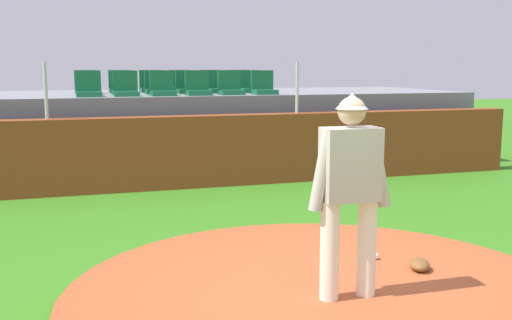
{
  "coord_description": "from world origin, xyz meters",
  "views": [
    {
      "loc": [
        -2.15,
        -4.79,
        2.21
      ],
      "look_at": [
        0.0,
        2.11,
        1.09
      ],
      "focal_mm": 42.0,
      "sensor_mm": 36.0,
      "label": 1
    }
  ],
  "objects_px": {
    "pitcher": "(350,181)",
    "fielding_glove": "(419,265)",
    "stadium_chair_4": "(230,87)",
    "stadium_chair_6": "(89,87)",
    "stadium_chair_14": "(151,85)",
    "stadium_chair_8": "(157,86)",
    "stadium_chair_16": "(211,85)",
    "stadium_chair_9": "(188,86)",
    "stadium_chair_12": "(86,86)",
    "stadium_chair_2": "(163,88)",
    "stadium_chair_11": "(251,86)",
    "stadium_chair_1": "(126,88)",
    "stadium_chair_7": "(123,87)",
    "stadium_chair_5": "(264,87)",
    "stadium_chair_10": "(219,86)",
    "stadium_chair_3": "(198,88)",
    "stadium_chair_15": "(180,85)",
    "stadium_chair_0": "(89,89)",
    "stadium_chair_17": "(238,84)",
    "baseball": "(375,256)",
    "stadium_chair_13": "(120,86)"
  },
  "relations": [
    {
      "from": "pitcher",
      "to": "fielding_glove",
      "type": "xyz_separation_m",
      "value": [
        1.01,
        0.43,
        -0.99
      ]
    },
    {
      "from": "stadium_chair_4",
      "to": "stadium_chair_6",
      "type": "height_order",
      "value": "same"
    },
    {
      "from": "stadium_chair_14",
      "to": "fielding_glove",
      "type": "bearing_deg",
      "value": 99.62
    },
    {
      "from": "stadium_chair_8",
      "to": "stadium_chair_16",
      "type": "relative_size",
      "value": 1.0
    },
    {
      "from": "stadium_chair_6",
      "to": "stadium_chair_9",
      "type": "bearing_deg",
      "value": 179.23
    },
    {
      "from": "stadium_chair_6",
      "to": "stadium_chair_12",
      "type": "xyz_separation_m",
      "value": [
        -0.03,
        0.85,
        0.0
      ]
    },
    {
      "from": "stadium_chair_2",
      "to": "stadium_chair_11",
      "type": "xyz_separation_m",
      "value": [
        2.12,
        0.92,
        0.0
      ]
    },
    {
      "from": "pitcher",
      "to": "stadium_chair_11",
      "type": "xyz_separation_m",
      "value": [
        1.63,
        8.37,
        0.56
      ]
    },
    {
      "from": "fielding_glove",
      "to": "stadium_chair_1",
      "type": "relative_size",
      "value": 0.6
    },
    {
      "from": "stadium_chair_1",
      "to": "stadium_chair_2",
      "type": "relative_size",
      "value": 1.0
    },
    {
      "from": "fielding_glove",
      "to": "stadium_chair_7",
      "type": "bearing_deg",
      "value": 42.55
    },
    {
      "from": "stadium_chair_2",
      "to": "stadium_chair_16",
      "type": "relative_size",
      "value": 1.0
    },
    {
      "from": "stadium_chair_5",
      "to": "stadium_chair_8",
      "type": "bearing_deg",
      "value": -23.01
    },
    {
      "from": "stadium_chair_10",
      "to": "stadium_chair_16",
      "type": "bearing_deg",
      "value": -91.49
    },
    {
      "from": "stadium_chair_1",
      "to": "stadium_chair_12",
      "type": "xyz_separation_m",
      "value": [
        -0.71,
        1.75,
        0.0
      ]
    },
    {
      "from": "pitcher",
      "to": "stadium_chair_9",
      "type": "bearing_deg",
      "value": 90.11
    },
    {
      "from": "stadium_chair_5",
      "to": "stadium_chair_14",
      "type": "distance_m",
      "value": 2.81
    },
    {
      "from": "stadium_chair_2",
      "to": "stadium_chair_5",
      "type": "distance_m",
      "value": 2.12
    },
    {
      "from": "stadium_chair_6",
      "to": "stadium_chair_14",
      "type": "distance_m",
      "value": 1.66
    },
    {
      "from": "stadium_chair_1",
      "to": "stadium_chair_16",
      "type": "height_order",
      "value": "same"
    },
    {
      "from": "stadium_chair_7",
      "to": "stadium_chair_10",
      "type": "relative_size",
      "value": 1.0
    },
    {
      "from": "stadium_chair_4",
      "to": "stadium_chair_3",
      "type": "bearing_deg",
      "value": 2.53
    },
    {
      "from": "stadium_chair_5",
      "to": "stadium_chair_15",
      "type": "height_order",
      "value": "same"
    },
    {
      "from": "stadium_chair_0",
      "to": "stadium_chair_8",
      "type": "relative_size",
      "value": 1.0
    },
    {
      "from": "stadium_chair_0",
      "to": "stadium_chair_17",
      "type": "xyz_separation_m",
      "value": [
        3.5,
        1.76,
        0.0
      ]
    },
    {
      "from": "pitcher",
      "to": "stadium_chair_7",
      "type": "xyz_separation_m",
      "value": [
        -1.19,
        8.36,
        0.56
      ]
    },
    {
      "from": "stadium_chair_7",
      "to": "stadium_chair_16",
      "type": "height_order",
      "value": "same"
    },
    {
      "from": "fielding_glove",
      "to": "stadium_chair_6",
      "type": "bearing_deg",
      "value": 47.09
    },
    {
      "from": "stadium_chair_3",
      "to": "stadium_chair_12",
      "type": "bearing_deg",
      "value": -39.85
    },
    {
      "from": "stadium_chair_8",
      "to": "stadium_chair_16",
      "type": "height_order",
      "value": "same"
    },
    {
      "from": "stadium_chair_10",
      "to": "stadium_chair_14",
      "type": "xyz_separation_m",
      "value": [
        -1.38,
        0.93,
        0.0
      ]
    },
    {
      "from": "baseball",
      "to": "stadium_chair_7",
      "type": "xyz_separation_m",
      "value": [
        -1.93,
        7.5,
        1.57
      ]
    },
    {
      "from": "stadium_chair_13",
      "to": "stadium_chair_14",
      "type": "relative_size",
      "value": 1.0
    },
    {
      "from": "stadium_chair_11",
      "to": "stadium_chair_2",
      "type": "bearing_deg",
      "value": 23.44
    },
    {
      "from": "stadium_chair_5",
      "to": "stadium_chair_7",
      "type": "relative_size",
      "value": 1.0
    },
    {
      "from": "pitcher",
      "to": "stadium_chair_2",
      "type": "relative_size",
      "value": 3.61
    },
    {
      "from": "stadium_chair_11",
      "to": "stadium_chair_12",
      "type": "bearing_deg",
      "value": -13.72
    },
    {
      "from": "baseball",
      "to": "stadium_chair_14",
      "type": "bearing_deg",
      "value": 98.35
    },
    {
      "from": "pitcher",
      "to": "stadium_chair_13",
      "type": "distance_m",
      "value": 9.35
    },
    {
      "from": "pitcher",
      "to": "stadium_chair_10",
      "type": "distance_m",
      "value": 8.42
    },
    {
      "from": "stadium_chair_11",
      "to": "stadium_chair_1",
      "type": "bearing_deg",
      "value": 17.26
    },
    {
      "from": "stadium_chair_1",
      "to": "stadium_chair_9",
      "type": "distance_m",
      "value": 1.65
    },
    {
      "from": "baseball",
      "to": "stadium_chair_1",
      "type": "bearing_deg",
      "value": 106.44
    },
    {
      "from": "baseball",
      "to": "stadium_chair_1",
      "type": "relative_size",
      "value": 0.15
    },
    {
      "from": "stadium_chair_1",
      "to": "stadium_chair_6",
      "type": "bearing_deg",
      "value": -52.95
    },
    {
      "from": "stadium_chair_5",
      "to": "stadium_chair_12",
      "type": "bearing_deg",
      "value": -26.84
    },
    {
      "from": "stadium_chair_12",
      "to": "stadium_chair_1",
      "type": "bearing_deg",
      "value": 112.03
    },
    {
      "from": "stadium_chair_4",
      "to": "stadium_chair_11",
      "type": "height_order",
      "value": "same"
    },
    {
      "from": "baseball",
      "to": "stadium_chair_4",
      "type": "bearing_deg",
      "value": 88.46
    },
    {
      "from": "stadium_chair_0",
      "to": "stadium_chair_12",
      "type": "xyz_separation_m",
      "value": [
        0.0,
        1.75,
        0.0
      ]
    }
  ]
}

